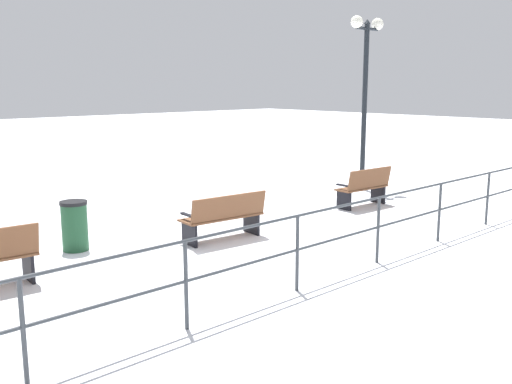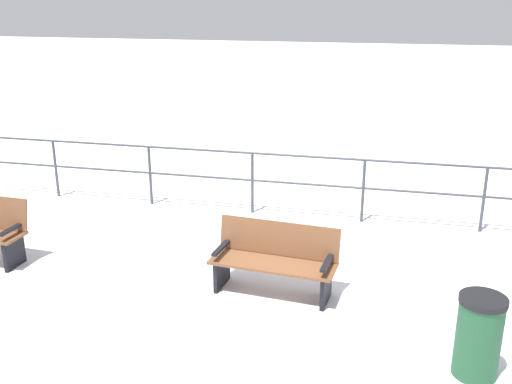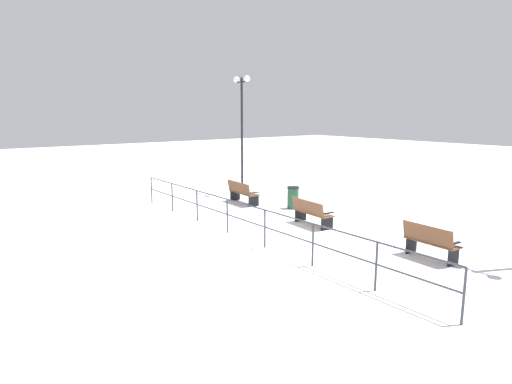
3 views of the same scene
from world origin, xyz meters
name	(u,v)px [view 1 (image 1 of 3)]	position (x,y,z in m)	size (l,w,h in m)	color
ground_plane	(218,238)	(0.00, 0.00, 0.00)	(80.00, 80.00, 0.00)	white
bench_nearest	(364,187)	(-0.17, -4.25, 0.47)	(0.59, 1.44, 0.92)	brown
bench_second	(224,216)	(-0.20, 0.01, 0.45)	(0.72, 1.62, 0.88)	brown
lamppost_near	(366,68)	(1.27, -6.07, 3.24)	(0.32, 1.20, 4.53)	black
waterfront_railing	(341,228)	(-2.90, 0.00, 0.73)	(0.05, 13.17, 1.08)	#383D42
trash_bin	(75,226)	(1.04, 2.30, 0.43)	(0.46, 0.46, 0.86)	#1E4C2D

